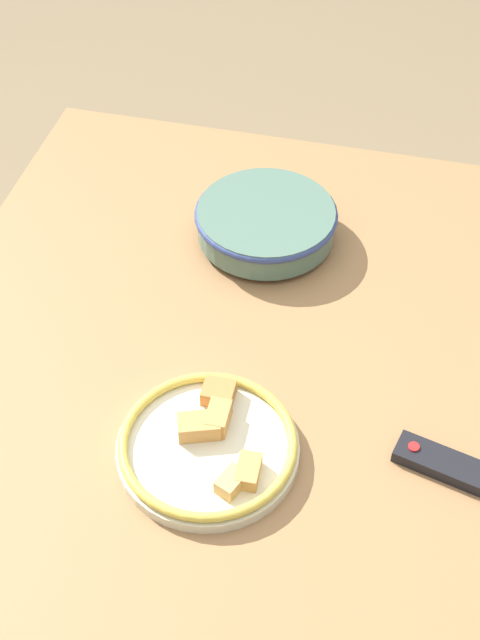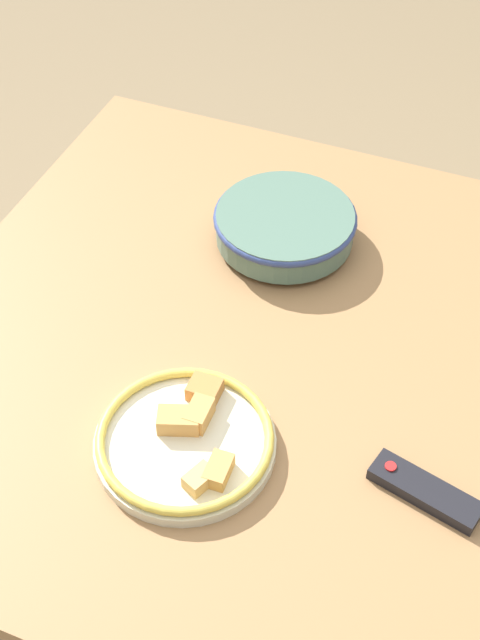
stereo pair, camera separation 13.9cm
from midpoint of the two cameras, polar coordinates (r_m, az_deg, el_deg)
name	(u,v)px [view 1 (the left image)]	position (r m, az deg, el deg)	size (l,w,h in m)	color
ground_plane	(249,562)	(2.00, -1.49, -15.37)	(8.00, 8.00, 0.00)	#7F6B4C
dining_table	(252,375)	(1.47, -1.95, -3.69)	(1.10, 1.05, 0.72)	olive
noodle_bowl	(266,222)	(1.56, -0.89, 6.17)	(0.25, 0.25, 0.07)	#4C6B5B
food_plate	(209,445)	(1.27, -5.17, -8.16)	(0.26, 0.26, 0.05)	beige
tv_remote	(450,466)	(1.27, 10.25, -9.40)	(0.08, 0.16, 0.02)	black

